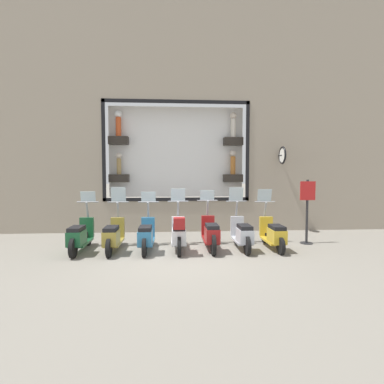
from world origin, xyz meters
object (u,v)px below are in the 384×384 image
(scooter_red_2, at_px, (211,234))
(scooter_olive_5, at_px, (113,236))
(scooter_teal_4, at_px, (146,236))
(scooter_yellow_0, at_px, (273,234))
(scooter_silver_1, at_px, (242,234))
(scooter_green_6, at_px, (80,236))
(scooter_white_3, at_px, (179,234))
(shop_sign_post, at_px, (307,209))

(scooter_red_2, bearing_deg, scooter_olive_5, 90.05)
(scooter_red_2, xyz_separation_m, scooter_teal_4, (-0.01, 1.72, -0.02))
(scooter_yellow_0, xyz_separation_m, scooter_teal_4, (0.00, 3.44, 0.01))
(scooter_red_2, bearing_deg, scooter_silver_1, -90.14)
(scooter_green_6, bearing_deg, scooter_teal_4, -90.08)
(scooter_white_3, relative_size, scooter_green_6, 1.00)
(scooter_yellow_0, xyz_separation_m, scooter_red_2, (0.01, 1.72, 0.03))
(scooter_olive_5, distance_m, shop_sign_post, 5.57)
(scooter_teal_4, bearing_deg, scooter_white_3, -93.79)
(scooter_yellow_0, bearing_deg, scooter_silver_1, 89.70)
(scooter_silver_1, distance_m, shop_sign_post, 2.23)
(scooter_olive_5, bearing_deg, scooter_yellow_0, -90.06)
(scooter_green_6, bearing_deg, shop_sign_post, -84.76)
(scooter_olive_5, bearing_deg, scooter_red_2, -89.95)
(scooter_yellow_0, xyz_separation_m, shop_sign_post, (0.59, -1.21, 0.62))
(scooter_green_6, xyz_separation_m, shop_sign_post, (0.58, -6.36, 0.60))
(scooter_green_6, height_order, shop_sign_post, shop_sign_post)
(scooter_white_3, bearing_deg, scooter_red_2, -85.79)
(scooter_yellow_0, distance_m, scooter_teal_4, 3.44)
(scooter_silver_1, height_order, scooter_olive_5, scooter_olive_5)
(scooter_silver_1, bearing_deg, scooter_yellow_0, -90.30)
(scooter_silver_1, height_order, scooter_red_2, scooter_silver_1)
(scooter_red_2, bearing_deg, scooter_white_3, 94.21)
(scooter_red_2, relative_size, scooter_white_3, 1.00)
(scooter_red_2, bearing_deg, scooter_green_6, 90.07)
(scooter_silver_1, distance_m, scooter_green_6, 4.30)
(scooter_green_6, bearing_deg, scooter_white_3, -91.32)
(scooter_teal_4, bearing_deg, scooter_red_2, -89.79)
(scooter_white_3, relative_size, scooter_teal_4, 1.00)
(scooter_yellow_0, xyz_separation_m, scooter_olive_5, (0.00, 4.30, 0.01))
(scooter_silver_1, relative_size, scooter_olive_5, 1.00)
(shop_sign_post, bearing_deg, scooter_yellow_0, 115.92)
(scooter_green_6, bearing_deg, scooter_olive_5, -89.88)
(scooter_olive_5, height_order, shop_sign_post, shop_sign_post)
(scooter_silver_1, xyz_separation_m, scooter_green_6, (-0.00, 4.30, -0.00))
(scooter_red_2, height_order, shop_sign_post, shop_sign_post)
(scooter_teal_4, xyz_separation_m, shop_sign_post, (0.59, -4.65, 0.61))
(scooter_yellow_0, height_order, shop_sign_post, shop_sign_post)
(scooter_yellow_0, height_order, scooter_olive_5, scooter_olive_5)
(scooter_white_3, xyz_separation_m, scooter_olive_5, (0.06, 1.72, -0.05))
(scooter_teal_4, bearing_deg, scooter_green_6, 89.92)
(scooter_white_3, xyz_separation_m, scooter_teal_4, (0.06, 0.86, -0.05))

